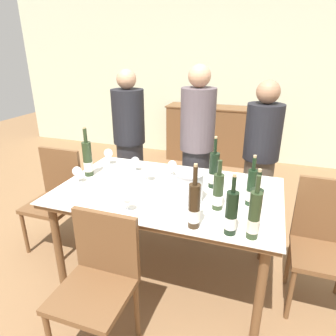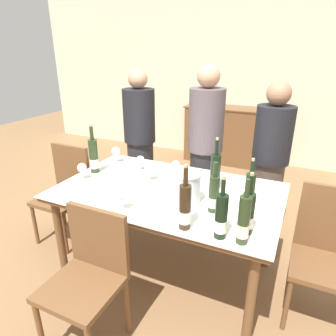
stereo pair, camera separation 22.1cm
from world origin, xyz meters
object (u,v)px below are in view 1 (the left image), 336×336
wine_glass_4 (77,172)px  wine_bottle_3 (88,159)px  wine_glass_0 (108,154)px  wine_glass_5 (135,162)px  wine_bottle_5 (254,217)px  person_host (130,147)px  chair_left_end (57,193)px  wine_bottle_6 (231,214)px  wine_bottle_2 (194,207)px  chair_near_front (99,276)px  sideboard_cabinet (211,134)px  wine_glass_2 (148,169)px  wine_bottle_7 (251,188)px  wine_bottle_1 (218,192)px  wine_bottle_4 (255,209)px  wine_glass_1 (127,198)px  wine_glass_3 (172,165)px  wine_bottle_0 (214,171)px  person_guest_left (197,152)px  dining_table (168,198)px  person_guest_right (260,163)px  ice_bucket (190,186)px  chair_right_end (324,238)px

wine_glass_4 → wine_bottle_3: bearing=90.3°
wine_glass_0 → wine_glass_5: size_ratio=1.15×
wine_bottle_5 → person_host: size_ratio=0.24×
wine_glass_0 → chair_left_end: (-0.44, -0.25, -0.35)m
wine_bottle_6 → wine_glass_4: bearing=165.7°
wine_bottle_2 → chair_near_front: (-0.48, -0.33, -0.38)m
sideboard_cabinet → wine_glass_2: (0.02, -2.74, 0.42)m
wine_bottle_2 → wine_bottle_7: wine_bottle_2 is taller
wine_bottle_2 → wine_bottle_1: bearing=70.2°
wine_bottle_4 → wine_bottle_5: 0.12m
wine_bottle_4 → wine_glass_1: (-0.80, -0.08, -0.03)m
wine_glass_1 → wine_glass_3: bearing=81.6°
wine_bottle_4 → wine_bottle_5: bearing=-90.2°
wine_bottle_7 → wine_glass_0: (-1.30, 0.36, -0.02)m
wine_bottle_2 → wine_glass_1: wine_bottle_2 is taller
wine_bottle_4 → chair_left_end: (-1.78, 0.40, -0.37)m
wine_bottle_0 → wine_bottle_5: bearing=-60.4°
wine_bottle_4 → person_host: person_host is taller
chair_near_front → person_guest_left: person_guest_left is taller
wine_bottle_1 → wine_glass_0: 1.21m
sideboard_cabinet → wine_glass_3: same height
wine_bottle_2 → wine_glass_4: bearing=162.9°
dining_table → wine_glass_1: (-0.15, -0.39, 0.17)m
wine_glass_4 → person_host: 0.91m
wine_glass_0 → chair_near_front: (0.52, -1.09, -0.35)m
wine_bottle_5 → wine_glass_3: size_ratio=2.74×
wine_glass_0 → person_guest_right: (1.32, 0.52, -0.11)m
ice_bucket → wine_bottle_1: (0.21, -0.05, 0.01)m
wine_bottle_0 → wine_bottle_2: bearing=-90.3°
dining_table → wine_glass_2: bearing=154.6°
wine_glass_2 → person_guest_left: 0.72m
wine_glass_0 → person_guest_left: size_ratio=0.09×
wine_bottle_0 → chair_right_end: wine_bottle_0 is taller
wine_bottle_2 → chair_left_end: bearing=160.3°
wine_bottle_1 → person_guest_left: 1.01m
wine_bottle_7 → wine_glass_3: 0.72m
ice_bucket → chair_left_end: ice_bucket is taller
sideboard_cabinet → chair_left_end: 2.89m
person_guest_left → wine_glass_1: bearing=-98.7°
wine_bottle_4 → person_guest_right: bearing=91.1°
wine_bottle_6 → person_guest_left: person_guest_left is taller
wine_bottle_0 → wine_glass_1: 0.72m
wine_bottle_3 → wine_glass_1: size_ratio=3.06×
dining_table → ice_bucket: ice_bucket is taller
chair_left_end → person_guest_right: 1.94m
wine_glass_4 → chair_near_front: bearing=-49.4°
wine_bottle_4 → wine_bottle_6: same height
wine_bottle_4 → wine_glass_2: bearing=154.5°
sideboard_cabinet → wine_bottle_6: (0.75, -3.26, 0.44)m
wine_glass_0 → wine_glass_3: 0.65m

